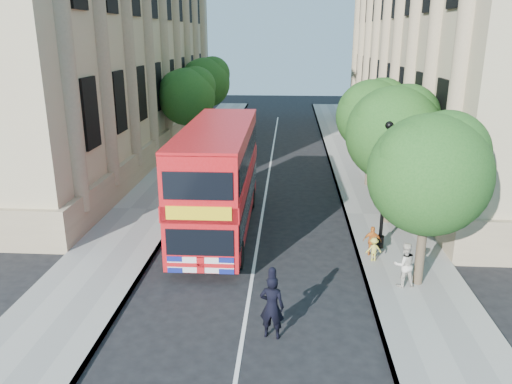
% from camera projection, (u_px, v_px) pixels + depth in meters
% --- Properties ---
extents(ground, '(120.00, 120.00, 0.00)m').
position_uv_depth(ground, '(244.00, 327.00, 14.94)').
color(ground, black).
rests_on(ground, ground).
extents(pavement_right, '(3.50, 80.00, 0.12)m').
position_uv_depth(pavement_right, '(381.00, 215.00, 24.07)').
color(pavement_right, gray).
rests_on(pavement_right, ground).
extents(pavement_left, '(3.50, 80.00, 0.12)m').
position_uv_depth(pavement_left, '(147.00, 210.00, 24.81)').
color(pavement_left, gray).
rests_on(pavement_left, ground).
extents(building_right, '(12.00, 38.00, 18.00)m').
position_uv_depth(building_right, '(475.00, 25.00, 34.18)').
color(building_right, tan).
rests_on(building_right, ground).
extents(building_left, '(12.00, 38.00, 18.00)m').
position_uv_depth(building_left, '(83.00, 26.00, 35.95)').
color(building_left, tan).
rests_on(building_left, ground).
extents(tree_right_near, '(4.00, 4.00, 6.08)m').
position_uv_depth(tree_right_near, '(431.00, 168.00, 16.18)').
color(tree_right_near, '#473828').
rests_on(tree_right_near, ground).
extents(tree_right_mid, '(4.20, 4.20, 6.37)m').
position_uv_depth(tree_right_mid, '(395.00, 129.00, 21.82)').
color(tree_right_mid, '#473828').
rests_on(tree_right_mid, ground).
extents(tree_right_far, '(4.00, 4.00, 6.15)m').
position_uv_depth(tree_right_far, '(373.00, 112.00, 27.57)').
color(tree_right_far, '#473828').
rests_on(tree_right_far, ground).
extents(tree_left_far, '(4.00, 4.00, 6.30)m').
position_uv_depth(tree_left_far, '(187.00, 94.00, 34.95)').
color(tree_left_far, '#473828').
rests_on(tree_left_far, ground).
extents(tree_left_back, '(4.20, 4.20, 6.65)m').
position_uv_depth(tree_left_back, '(206.00, 80.00, 42.48)').
color(tree_left_back, '#473828').
rests_on(tree_left_back, ground).
extents(lamp_post, '(0.32, 0.32, 5.16)m').
position_uv_depth(lamp_post, '(384.00, 191.00, 19.58)').
color(lamp_post, black).
rests_on(lamp_post, pavement_right).
extents(double_decker_bus, '(2.78, 10.11, 4.66)m').
position_uv_depth(double_decker_bus, '(218.00, 176.00, 21.45)').
color(double_decker_bus, red).
rests_on(double_decker_bus, ground).
extents(box_van, '(2.32, 5.33, 3.01)m').
position_uv_depth(box_van, '(221.00, 181.00, 24.57)').
color(box_van, black).
rests_on(box_van, ground).
extents(police_constable, '(0.78, 0.58, 1.95)m').
position_uv_depth(police_constable, '(272.00, 307.00, 14.20)').
color(police_constable, black).
rests_on(police_constable, ground).
extents(woman_pedestrian, '(0.86, 0.73, 1.59)m').
position_uv_depth(woman_pedestrian, '(404.00, 264.00, 16.96)').
color(woman_pedestrian, beige).
rests_on(woman_pedestrian, pavement_right).
extents(child_a, '(0.74, 0.39, 1.20)m').
position_uv_depth(child_a, '(372.00, 241.00, 19.39)').
color(child_a, orange).
rests_on(child_a, pavement_right).
extents(child_b, '(0.64, 0.42, 0.93)m').
position_uv_depth(child_b, '(374.00, 249.00, 18.97)').
color(child_b, gold).
rests_on(child_b, pavement_right).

